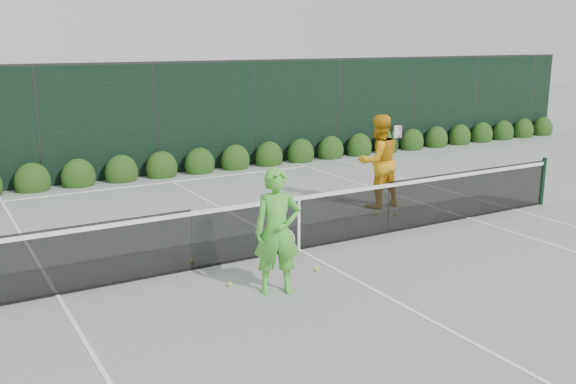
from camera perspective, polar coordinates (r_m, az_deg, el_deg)
ground at (r=11.41m, az=0.95°, el=-5.17°), size 80.00×80.00×0.00m
tennis_net at (r=11.24m, az=0.85°, el=-2.62°), size 12.90×0.10×1.07m
player_woman at (r=9.29m, az=-0.96°, el=-3.53°), size 0.79×0.66×1.86m
player_man at (r=14.19m, az=8.04°, el=2.71°), size 1.04×0.83×2.06m
court_lines at (r=11.40m, az=0.95°, el=-5.14°), size 11.03×23.83×0.01m
windscreen_fence at (r=8.87m, az=10.09°, el=-0.65°), size 32.00×21.07×3.06m
hedge_row at (r=17.66m, az=-11.15°, el=2.08°), size 31.66×0.65×0.94m
tennis_balls at (r=11.59m, az=2.10°, el=-4.69°), size 4.93×2.25×0.07m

